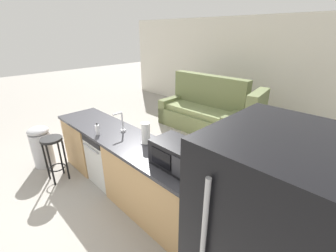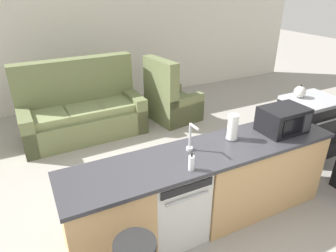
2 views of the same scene
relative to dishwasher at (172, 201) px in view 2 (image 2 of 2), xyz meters
name	(u,v)px [view 2 (image 2 of 2)]	position (x,y,z in m)	size (l,w,h in m)	color
ground_plane	(191,224)	(0.25, 0.00, -0.42)	(24.00, 24.00, 0.00)	gray
wall_back	(103,41)	(0.55, 4.20, 0.88)	(10.00, 0.06, 2.60)	silver
kitchen_counter	(212,187)	(0.49, 0.00, 0.00)	(2.94, 0.66, 0.90)	tan
dishwasher	(172,201)	(0.00, 0.00, 0.00)	(0.58, 0.61, 0.84)	silver
stove_range	(308,126)	(2.60, 0.55, 0.03)	(0.76, 0.68, 0.90)	black
microwave	(283,120)	(1.39, 0.00, 0.62)	(0.50, 0.37, 0.28)	black
sink_faucet	(190,139)	(0.25, 0.08, 0.61)	(0.07, 0.18, 0.30)	silver
paper_towel_roll	(233,127)	(0.77, 0.10, 0.62)	(0.14, 0.14, 0.28)	#4C4C51
soap_bottle	(191,163)	(0.09, -0.21, 0.55)	(0.06, 0.06, 0.18)	silver
kettle	(300,92)	(2.43, 0.68, 0.56)	(0.21, 0.17, 0.19)	silver
couch	(82,112)	(-0.31, 2.78, -0.03)	(2.03, 0.96, 1.27)	#667047
armchair	(169,102)	(1.30, 2.59, -0.07)	(0.93, 0.97, 1.20)	#667047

